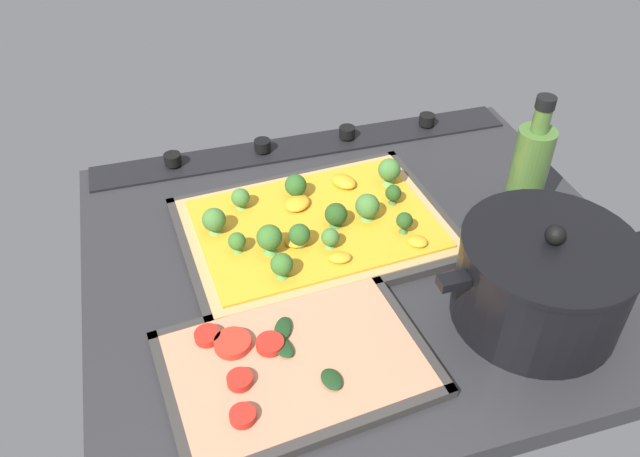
{
  "coord_description": "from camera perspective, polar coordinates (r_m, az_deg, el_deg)",
  "views": [
    {
      "loc": [
        24.54,
        63.06,
        60.56
      ],
      "look_at": [
        5.6,
        -1.14,
        5.06
      ],
      "focal_mm": 36.39,
      "sensor_mm": 36.0,
      "label": 1
    }
  ],
  "objects": [
    {
      "name": "cooking_pot",
      "position": [
        0.83,
        18.91,
        -4.31
      ],
      "size": [
        27.66,
        20.87,
        14.4
      ],
      "color": "black",
      "rests_on": "ground_plane"
    },
    {
      "name": "baking_tray_front",
      "position": [
        0.94,
        -0.4,
        -0.19
      ],
      "size": [
        40.17,
        30.64,
        1.3
      ],
      "color": "#33302D",
      "rests_on": "ground_plane"
    },
    {
      "name": "baking_tray_back",
      "position": [
        0.77,
        -2.12,
        -11.94
      ],
      "size": [
        32.34,
        24.36,
        1.3
      ],
      "color": "#33302D",
      "rests_on": "ground_plane"
    },
    {
      "name": "broccoli_pizza",
      "position": [
        0.93,
        -0.44,
        0.5
      ],
      "size": [
        37.6,
        28.07,
        5.79
      ],
      "color": "tan",
      "rests_on": "baking_tray_front"
    },
    {
      "name": "ground_plane",
      "position": [
        0.92,
        3.56,
        -2.96
      ],
      "size": [
        75.18,
        64.89,
        3.0
      ],
      "primitive_type": "cube",
      "color": "#28282B"
    },
    {
      "name": "veggie_pizza_back",
      "position": [
        0.76,
        -2.7,
        -11.59
      ],
      "size": [
        29.71,
        21.73,
        1.9
      ],
      "color": "tan",
      "rests_on": "baking_tray_back"
    },
    {
      "name": "oil_bottle",
      "position": [
        0.97,
        17.87,
        4.76
      ],
      "size": [
        5.28,
        5.28,
        19.94
      ],
      "color": "#476B2D",
      "rests_on": "ground_plane"
    },
    {
      "name": "stove_control_panel",
      "position": [
        1.13,
        -1.28,
        7.43
      ],
      "size": [
        72.17,
        7.0,
        2.6
      ],
      "color": "black",
      "rests_on": "ground_plane"
    }
  ]
}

